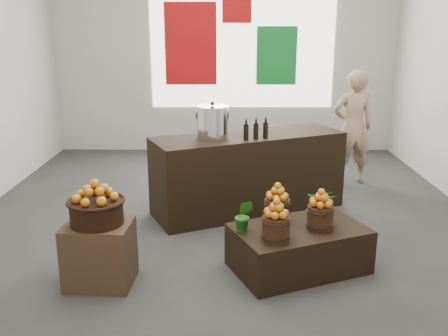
{
  "coord_description": "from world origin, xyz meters",
  "views": [
    {
      "loc": [
        0.02,
        -5.46,
        2.2
      ],
      "look_at": [
        -0.0,
        -0.4,
        0.76
      ],
      "focal_mm": 40.0,
      "sensor_mm": 36.0,
      "label": 1
    }
  ],
  "objects_px": {
    "wicker_basket": "(97,212)",
    "stock_pot_left": "(212,123)",
    "counter": "(248,173)",
    "shopper": "(352,127)",
    "display_table": "(299,248)",
    "crate": "(100,254)"
  },
  "relations": [
    {
      "from": "crate",
      "to": "wicker_basket",
      "type": "bearing_deg",
      "value": 0.0
    },
    {
      "from": "stock_pot_left",
      "to": "shopper",
      "type": "relative_size",
      "value": 0.22
    },
    {
      "from": "counter",
      "to": "shopper",
      "type": "height_order",
      "value": "shopper"
    },
    {
      "from": "stock_pot_left",
      "to": "shopper",
      "type": "distance_m",
      "value": 2.39
    },
    {
      "from": "counter",
      "to": "display_table",
      "type": "bearing_deg",
      "value": -100.1
    },
    {
      "from": "crate",
      "to": "stock_pot_left",
      "type": "height_order",
      "value": "stock_pot_left"
    },
    {
      "from": "crate",
      "to": "stock_pot_left",
      "type": "bearing_deg",
      "value": 60.15
    },
    {
      "from": "crate",
      "to": "display_table",
      "type": "distance_m",
      "value": 1.81
    },
    {
      "from": "display_table",
      "to": "shopper",
      "type": "bearing_deg",
      "value": 44.8
    },
    {
      "from": "wicker_basket",
      "to": "display_table",
      "type": "bearing_deg",
      "value": 8.96
    },
    {
      "from": "crate",
      "to": "counter",
      "type": "xyz_separation_m",
      "value": [
        1.38,
        1.85,
        0.19
      ]
    },
    {
      "from": "wicker_basket",
      "to": "stock_pot_left",
      "type": "distance_m",
      "value": 1.96
    },
    {
      "from": "display_table",
      "to": "stock_pot_left",
      "type": "relative_size",
      "value": 3.33
    },
    {
      "from": "wicker_basket",
      "to": "crate",
      "type": "bearing_deg",
      "value": 0.0
    },
    {
      "from": "wicker_basket",
      "to": "display_table",
      "type": "relative_size",
      "value": 0.38
    },
    {
      "from": "wicker_basket",
      "to": "stock_pot_left",
      "type": "bearing_deg",
      "value": 60.15
    },
    {
      "from": "stock_pot_left",
      "to": "wicker_basket",
      "type": "bearing_deg",
      "value": -119.85
    },
    {
      "from": "counter",
      "to": "wicker_basket",
      "type": "bearing_deg",
      "value": -151.24
    },
    {
      "from": "crate",
      "to": "stock_pot_left",
      "type": "xyz_separation_m",
      "value": [
        0.95,
        1.65,
        0.84
      ]
    },
    {
      "from": "wicker_basket",
      "to": "stock_pot_left",
      "type": "height_order",
      "value": "stock_pot_left"
    },
    {
      "from": "counter",
      "to": "stock_pot_left",
      "type": "distance_m",
      "value": 0.81
    },
    {
      "from": "counter",
      "to": "shopper",
      "type": "xyz_separation_m",
      "value": [
        1.52,
        1.14,
        0.34
      ]
    }
  ]
}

